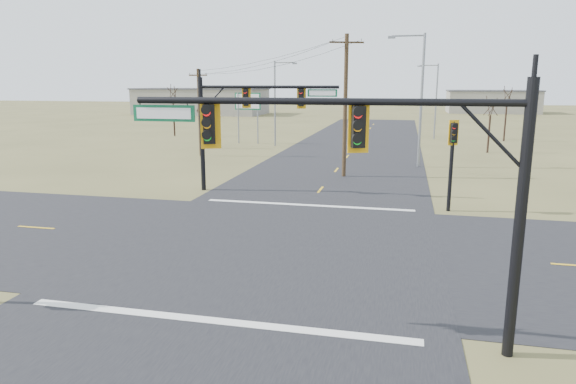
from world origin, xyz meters
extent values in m
plane|color=olive|center=(0.00, 0.00, 0.00)|extent=(320.00, 320.00, 0.00)
cube|color=black|center=(0.00, 0.00, 0.01)|extent=(160.00, 14.00, 0.02)
cube|color=black|center=(0.00, 0.00, 0.01)|extent=(14.00, 160.00, 0.02)
cube|color=silver|center=(0.00, -7.50, 0.03)|extent=(12.00, 0.40, 0.01)
cube|color=silver|center=(0.00, 7.50, 0.03)|extent=(12.00, 0.40, 0.01)
cylinder|color=black|center=(8.08, -7.60, 3.51)|extent=(0.28, 0.28, 7.03)
cylinder|color=black|center=(3.06, -7.60, 6.43)|extent=(10.04, 0.18, 0.18)
cube|color=#0C5734|center=(-1.22, -7.60, 6.08)|extent=(1.80, 0.05, 0.45)
cylinder|color=black|center=(-7.50, 10.34, 3.63)|extent=(0.29, 0.29, 7.25)
cylinder|color=black|center=(-3.10, 10.34, 6.65)|extent=(8.81, 0.19, 0.19)
cube|color=#0C5734|center=(0.30, 10.34, 6.30)|extent=(1.80, 0.05, 0.45)
cylinder|color=black|center=(7.76, 8.00, 2.41)|extent=(0.21, 0.21, 4.83)
cylinder|color=#47351E|center=(0.90, 17.34, 5.17)|extent=(0.30, 0.30, 10.34)
cube|color=#47351E|center=(0.90, 17.34, 9.74)|extent=(2.41, 1.00, 0.12)
cylinder|color=#47351E|center=(-13.94, 25.55, 4.11)|extent=(0.24, 0.24, 8.21)
cube|color=#47351E|center=(-13.94, 25.55, 7.61)|extent=(1.98, 0.57, 0.12)
cylinder|color=gray|center=(-13.70, 36.61, 2.91)|extent=(0.16, 0.16, 5.82)
cylinder|color=gray|center=(-11.37, 36.61, 2.91)|extent=(0.16, 0.16, 5.82)
cube|color=#0C5734|center=(-12.54, 36.61, 4.85)|extent=(3.10, 0.21, 1.94)
cylinder|color=gray|center=(6.45, 23.22, 5.41)|extent=(0.22, 0.22, 10.81)
cylinder|color=gray|center=(5.15, 23.22, 10.61)|extent=(2.59, 0.13, 0.13)
cube|color=gray|center=(3.85, 23.22, 10.51)|extent=(0.62, 0.33, 0.19)
cylinder|color=gray|center=(8.87, 46.45, 4.62)|extent=(0.18, 0.18, 9.23)
cylinder|color=gray|center=(7.76, 46.45, 9.03)|extent=(2.22, 0.11, 0.11)
cube|color=gray|center=(6.66, 46.45, 8.93)|extent=(0.56, 0.41, 0.17)
cylinder|color=gray|center=(-8.87, 34.87, 4.63)|extent=(0.19, 0.19, 9.26)
cylinder|color=gray|center=(-7.75, 34.87, 9.06)|extent=(2.22, 0.11, 0.11)
cube|color=gray|center=(-6.64, 34.87, 8.96)|extent=(0.55, 0.34, 0.17)
cylinder|color=black|center=(-15.98, 31.03, 1.95)|extent=(0.19, 0.19, 3.90)
cylinder|color=black|center=(-24.64, 42.66, 2.33)|extent=(0.21, 0.21, 4.65)
cylinder|color=black|center=(13.48, 34.01, 1.86)|extent=(0.19, 0.19, 3.73)
cylinder|color=black|center=(16.99, 45.64, 2.29)|extent=(0.20, 0.20, 4.58)
cube|color=gray|center=(-40.00, 90.00, 2.75)|extent=(28.00, 14.00, 5.50)
cube|color=gray|center=(25.00, 110.00, 2.50)|extent=(20.00, 12.00, 5.00)
camera|label=1|loc=(5.23, -20.66, 6.88)|focal=32.00mm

